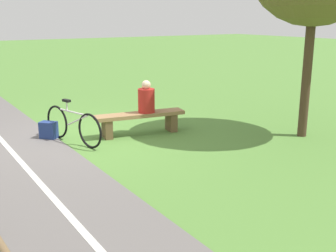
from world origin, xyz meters
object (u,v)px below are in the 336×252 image
at_px(bench, 140,119).
at_px(bicycle, 73,125).
at_px(backpack, 49,130).
at_px(person_seated, 146,99).

xyz_separation_m(bench, bicycle, (1.46, -0.17, 0.03)).
bearing_deg(bicycle, backpack, -165.21).
bearing_deg(bench, bicycle, 2.39).
distance_m(person_seated, bicycle, 1.67).
xyz_separation_m(bicycle, backpack, (0.33, -0.56, -0.19)).
xyz_separation_m(person_seated, bicycle, (1.61, -0.20, -0.40)).
height_order(bicycle, backpack, bicycle).
distance_m(bench, bicycle, 1.47).
distance_m(bicycle, backpack, 0.68).
height_order(bench, bicycle, bicycle).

